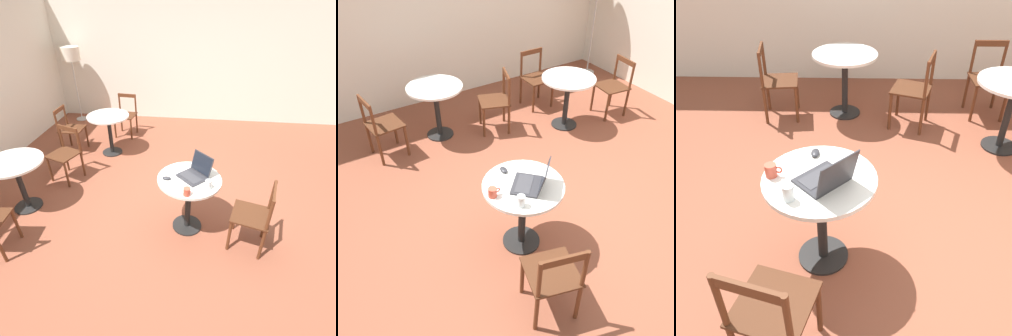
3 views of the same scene
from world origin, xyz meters
TOP-DOWN VIEW (x-y plane):
  - ground_plane at (0.00, 0.00)m, footprint 16.00×16.00m
  - wall_side at (3.23, 0.00)m, footprint 0.06×9.40m
  - cafe_table_near at (-0.51, -0.14)m, footprint 0.75×0.75m
  - cafe_table_mid at (1.28, 1.41)m, footprint 0.75×0.75m
  - cafe_table_far at (-0.40, 2.13)m, footprint 0.75×0.75m
  - chair_near_front at (-0.72, -0.90)m, footprint 0.50×0.50m
  - chair_mid_back at (1.28, 2.18)m, footprint 0.41×0.41m
  - chair_mid_right at (2.12, 1.32)m, footprint 0.45×0.45m
  - chair_far_right at (0.39, 1.85)m, footprint 0.52×0.52m
  - floor_lamp at (2.84, 2.66)m, footprint 0.40×0.40m
  - laptop at (-0.46, -0.20)m, footprint 0.43×0.43m
  - mouse at (-0.56, 0.12)m, footprint 0.06×0.10m
  - mug at (-0.82, -0.13)m, footprint 0.11×0.08m
  - drinking_glass at (-0.68, -0.35)m, footprint 0.07×0.07m

SIDE VIEW (x-z plane):
  - ground_plane at x=0.00m, z-range 0.00..0.00m
  - chair_near_front at x=-0.72m, z-range 0.01..0.87m
  - chair_mid_back at x=1.28m, z-range 0.01..0.87m
  - chair_mid_right at x=2.12m, z-range 0.01..0.87m
  - chair_far_right at x=0.39m, z-range 0.01..0.87m
  - cafe_table_near at x=-0.51m, z-range 0.22..0.97m
  - cafe_table_mid at x=1.28m, z-range 0.22..0.97m
  - cafe_table_far at x=-0.40m, z-range 0.22..0.97m
  - mouse at x=-0.56m, z-range 0.76..0.79m
  - mug at x=-0.82m, z-range 0.76..0.84m
  - laptop at x=-0.46m, z-range 0.68..0.93m
  - drinking_glass at x=-0.68m, z-range 0.76..0.86m
  - wall_side at x=3.23m, z-range 0.00..2.70m
  - floor_lamp at x=2.84m, z-range 0.63..2.28m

